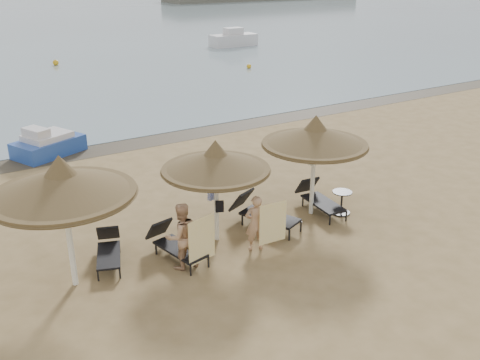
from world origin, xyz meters
The scene contains 19 objects.
ground centered at (0.00, 0.00, 0.00)m, with size 160.00×160.00×0.00m, color #957A4D.
wet_sand_strip centered at (0.00, 9.40, 0.00)m, with size 200.00×1.60×0.01m, color #453D2D.
palapa_left centered at (-3.75, 0.56, 2.45)m, with size 3.10×3.10×3.08m.
palapa_center centered at (-0.01, 0.73, 2.16)m, with size 2.74×2.74×2.72m.
palapa_right centered at (3.05, 0.67, 2.32)m, with size 2.94×2.94×2.92m.
lounger_far_left centered at (-2.75, 1.16, 0.32)m, with size 1.03×1.69×0.72m.
lounger_near_left centered at (-1.33, 0.52, 0.36)m, with size 0.96×1.88×0.81m.
lounger_near_right centered at (1.42, 0.80, 0.40)m, with size 1.37×2.09×0.89m.
lounger_far_right centered at (3.39, 0.77, 0.37)m, with size 0.77×1.87×0.82m.
side_table centered at (3.80, 0.23, 0.32)m, with size 0.56×0.56×0.67m.
person_left centered at (-1.37, -0.03, 0.95)m, with size 0.87×0.57×1.89m, color tan.
person_right centered at (0.56, -0.22, 0.85)m, with size 0.78×0.51×1.69m, color tan.
towel_left centered at (-1.02, -0.38, 0.78)m, with size 0.79×0.22×1.13m.
towel_right centered at (0.91, -0.47, 0.75)m, with size 0.77×0.06×1.08m.
bag_patterned centered at (-0.01, 0.91, 1.29)m, with size 0.33×0.20×0.39m.
bag_dark centered at (-0.01, 0.57, 1.01)m, with size 0.22×0.15×0.30m.
pedal_boat centered at (-2.16, 9.79, 0.42)m, with size 2.80×2.30×1.13m.
buoy_mid centered at (2.73, 28.60, 0.20)m, with size 0.41×0.41×0.41m, color gold.
buoy_right centered at (13.59, 20.58, 0.16)m, with size 0.32×0.32×0.32m, color gold.
Camera 1 is at (-5.94, -10.08, 6.71)m, focal length 40.00 mm.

